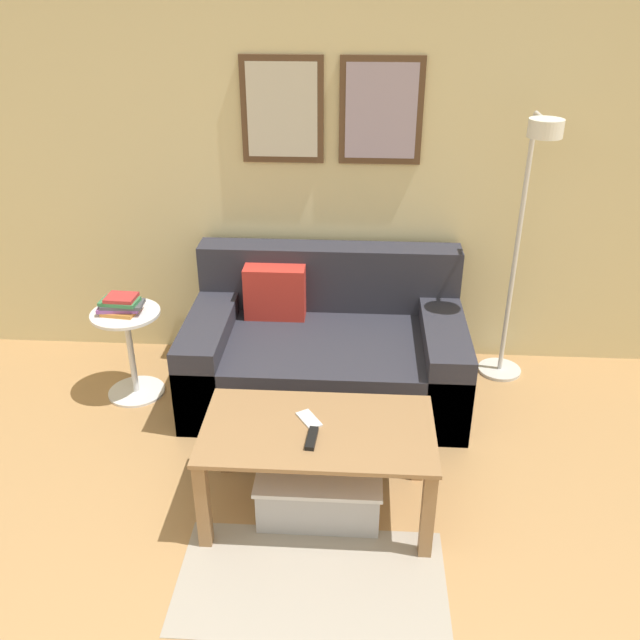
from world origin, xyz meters
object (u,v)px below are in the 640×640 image
object	(u,v)px
coffee_table	(318,443)
side_table	(130,345)
couch	(325,350)
book_stack	(121,305)
cell_phone	(309,419)
storage_bin	(319,489)
floor_lamp	(525,227)
remote_control	(312,438)

from	to	relation	value
coffee_table	side_table	xyz separation A→B (m)	(-1.15, 0.91, -0.05)
couch	side_table	xyz separation A→B (m)	(-1.13, -0.12, 0.06)
book_stack	cell_phone	size ratio (longest dim) A/B	1.84
couch	coffee_table	distance (m)	1.04
storage_bin	floor_lamp	size ratio (longest dim) A/B	0.36
couch	remote_control	xyz separation A→B (m)	(0.00, -1.12, 0.20)
coffee_table	side_table	distance (m)	1.47
side_table	book_stack	world-z (taller)	book_stack
couch	coffee_table	xyz separation A→B (m)	(0.02, -1.03, 0.11)
coffee_table	book_stack	xyz separation A→B (m)	(-1.17, 0.91, 0.21)
side_table	book_stack	size ratio (longest dim) A/B	2.10
floor_lamp	book_stack	size ratio (longest dim) A/B	6.23
coffee_table	couch	bearing A→B (deg)	91.32
storage_bin	book_stack	xyz separation A→B (m)	(-1.18, 0.91, 0.47)
side_table	cell_phone	size ratio (longest dim) A/B	3.88
couch	floor_lamp	size ratio (longest dim) A/B	0.98
side_table	couch	bearing A→B (deg)	6.01
remote_control	floor_lamp	bearing A→B (deg)	53.51
coffee_table	floor_lamp	bearing A→B (deg)	47.73
coffee_table	remote_control	size ratio (longest dim) A/B	6.91
storage_bin	remote_control	distance (m)	0.37
side_table	remote_control	size ratio (longest dim) A/B	3.62
couch	cell_phone	distance (m)	0.99
couch	storage_bin	xyz separation A→B (m)	(0.03, -1.03, -0.15)
coffee_table	cell_phone	xyz separation A→B (m)	(-0.04, 0.06, 0.09)
floor_lamp	remote_control	bearing A→B (deg)	-130.80
cell_phone	side_table	bearing A→B (deg)	109.99
floor_lamp	cell_phone	distance (m)	1.67
storage_bin	floor_lamp	distance (m)	1.82
storage_bin	coffee_table	bearing A→B (deg)	173.00
coffee_table	storage_bin	world-z (taller)	coffee_table
couch	coffee_table	bearing A→B (deg)	-88.68
storage_bin	remote_control	xyz separation A→B (m)	(-0.03, -0.09, 0.36)
floor_lamp	remote_control	xyz separation A→B (m)	(-1.09, -1.26, -0.53)
floor_lamp	side_table	xyz separation A→B (m)	(-2.22, -0.26, -0.68)
book_stack	remote_control	bearing A→B (deg)	-40.89
coffee_table	book_stack	world-z (taller)	book_stack
coffee_table	storage_bin	distance (m)	0.26
coffee_table	floor_lamp	size ratio (longest dim) A/B	0.64
book_stack	cell_phone	xyz separation A→B (m)	(1.13, -0.85, -0.12)
storage_bin	cell_phone	distance (m)	0.36
side_table	remote_control	bearing A→B (deg)	-41.47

